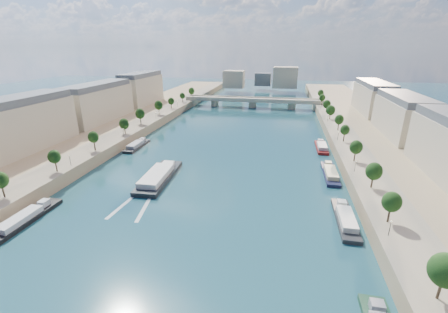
% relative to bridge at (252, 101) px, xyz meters
% --- Properties ---
extents(ground, '(700.00, 700.00, 0.00)m').
position_rel_bridge_xyz_m(ground, '(0.00, -125.41, -5.08)').
color(ground, '#0C3035').
rests_on(ground, ground).
extents(quay_left, '(44.00, 520.00, 5.00)m').
position_rel_bridge_xyz_m(quay_left, '(-72.00, -125.41, -2.58)').
color(quay_left, '#9E8460').
rests_on(quay_left, ground).
extents(quay_right, '(44.00, 520.00, 5.00)m').
position_rel_bridge_xyz_m(quay_right, '(72.00, -125.41, -2.58)').
color(quay_right, '#9E8460').
rests_on(quay_right, ground).
extents(pave_left, '(14.00, 520.00, 0.10)m').
position_rel_bridge_xyz_m(pave_left, '(-57.00, -125.41, -0.03)').
color(pave_left, gray).
rests_on(pave_left, quay_left).
extents(pave_right, '(14.00, 520.00, 0.10)m').
position_rel_bridge_xyz_m(pave_right, '(57.00, -125.41, -0.03)').
color(pave_right, gray).
rests_on(pave_right, quay_right).
extents(trees_left, '(4.80, 268.80, 8.26)m').
position_rel_bridge_xyz_m(trees_left, '(-55.00, -123.41, 5.39)').
color(trees_left, '#382B1E').
rests_on(trees_left, ground).
extents(trees_right, '(4.80, 268.80, 8.26)m').
position_rel_bridge_xyz_m(trees_right, '(55.00, -115.41, 5.39)').
color(trees_right, '#382B1E').
rests_on(trees_right, ground).
extents(lamps_left, '(0.36, 200.36, 4.28)m').
position_rel_bridge_xyz_m(lamps_left, '(-52.50, -135.41, 2.70)').
color(lamps_left, black).
rests_on(lamps_left, ground).
extents(lamps_right, '(0.36, 200.36, 4.28)m').
position_rel_bridge_xyz_m(lamps_right, '(52.50, -120.41, 2.70)').
color(lamps_right, black).
rests_on(lamps_right, ground).
extents(buildings_left, '(16.00, 226.00, 23.20)m').
position_rel_bridge_xyz_m(buildings_left, '(-85.00, -113.41, 11.37)').
color(buildings_left, '#BAA88F').
rests_on(buildings_left, ground).
extents(buildings_right, '(16.00, 226.00, 23.20)m').
position_rel_bridge_xyz_m(buildings_right, '(85.00, -113.41, 11.37)').
color(buildings_right, '#BAA88F').
rests_on(buildings_right, ground).
extents(skyline, '(79.00, 42.00, 22.00)m').
position_rel_bridge_xyz_m(skyline, '(3.19, 94.11, 9.57)').
color(skyline, '#BAA88F').
rests_on(skyline, ground).
extents(bridge, '(112.00, 12.00, 8.15)m').
position_rel_bridge_xyz_m(bridge, '(0.00, 0.00, 0.00)').
color(bridge, '#C1B79E').
rests_on(bridge, ground).
extents(tour_barge, '(10.27, 31.53, 4.23)m').
position_rel_bridge_xyz_m(tour_barge, '(-19.20, -150.50, -3.84)').
color(tour_barge, black).
rests_on(tour_barge, ground).
extents(wake, '(10.76, 26.01, 0.04)m').
position_rel_bridge_xyz_m(wake, '(-19.20, -167.01, -5.06)').
color(wake, silver).
rests_on(wake, ground).
extents(moored_barges_left, '(5.00, 151.93, 3.60)m').
position_rel_bridge_xyz_m(moored_barges_left, '(-45.50, -193.75, -4.24)').
color(moored_barges_left, '#191D38').
rests_on(moored_barges_left, ground).
extents(moored_barges_right, '(5.00, 161.84, 3.60)m').
position_rel_bridge_xyz_m(moored_barges_right, '(45.50, -169.52, -4.24)').
color(moored_barges_right, black).
rests_on(moored_barges_right, ground).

